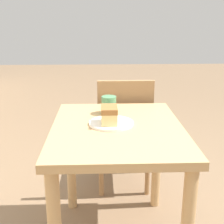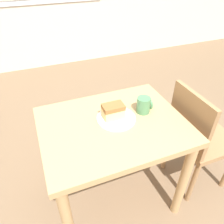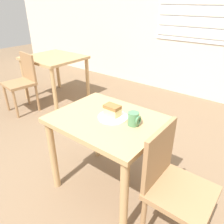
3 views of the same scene
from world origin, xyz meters
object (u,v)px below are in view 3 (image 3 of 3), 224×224
at_px(chair_near_window, 173,184).
at_px(plate, 113,117).
at_px(dining_table_far, 54,63).
at_px(coffee_mug, 134,119).
at_px(dining_table_near, 107,132).
at_px(cake_slice, 112,110).
at_px(chair_far_corner, 23,80).

height_order(chair_near_window, plate, chair_near_window).
height_order(dining_table_far, chair_near_window, chair_near_window).
bearing_deg(coffee_mug, dining_table_near, -170.43).
height_order(dining_table_near, cake_slice, cake_slice).
distance_m(chair_far_corner, plate, 2.12).
bearing_deg(chair_near_window, cake_slice, 78.38).
relative_size(dining_table_far, chair_far_corner, 1.03).
bearing_deg(cake_slice, dining_table_far, 153.21).
xyz_separation_m(dining_table_far, chair_far_corner, (-0.01, -0.60, -0.13)).
relative_size(dining_table_near, chair_near_window, 0.99).
distance_m(chair_near_window, coffee_mug, 0.52).
bearing_deg(coffee_mug, chair_near_window, -16.73).
xyz_separation_m(chair_far_corner, plate, (2.06, -0.43, 0.25)).
distance_m(dining_table_far, plate, 2.30).
distance_m(plate, coffee_mug, 0.20).
bearing_deg(cake_slice, coffee_mug, -1.15).
xyz_separation_m(cake_slice, coffee_mug, (0.21, -0.00, -0.00)).
relative_size(dining_table_far, cake_slice, 7.08).
relative_size(chair_near_window, plate, 3.67).
distance_m(dining_table_far, chair_near_window, 2.89).
distance_m(dining_table_near, chair_near_window, 0.64).
bearing_deg(coffee_mug, cake_slice, 178.85).
distance_m(chair_far_corner, cake_slice, 2.11).
height_order(plate, coffee_mug, coffee_mug).
height_order(chair_far_corner, cake_slice, chair_far_corner).
bearing_deg(chair_near_window, dining_table_far, 66.44).
xyz_separation_m(chair_far_corner, cake_slice, (2.05, -0.42, 0.31)).
bearing_deg(dining_table_near, coffee_mug, 9.57).
xyz_separation_m(dining_table_near, dining_table_far, (-2.02, 1.07, 0.02)).
height_order(dining_table_far, cake_slice, cake_slice).
distance_m(dining_table_far, cake_slice, 2.29).
distance_m(dining_table_near, chair_far_corner, 2.09).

